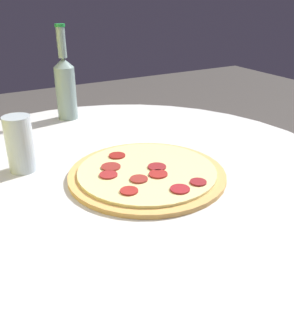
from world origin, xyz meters
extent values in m
cylinder|color=silver|center=(0.00, 0.00, 0.38)|extent=(0.08, 0.08, 0.72)
cylinder|color=silver|center=(0.00, 0.00, 0.75)|extent=(1.08, 1.08, 0.02)
cylinder|color=tan|center=(-0.05, -0.04, 0.77)|extent=(0.34, 0.34, 0.01)
cylinder|color=beige|center=(-0.05, -0.04, 0.78)|extent=(0.30, 0.30, 0.01)
cylinder|color=maroon|center=(0.05, -0.02, 0.78)|extent=(0.04, 0.04, 0.00)
cylinder|color=maroon|center=(-0.08, -0.05, 0.78)|extent=(0.04, 0.04, 0.00)
cylinder|color=maroon|center=(-0.05, -0.07, 0.78)|extent=(0.04, 0.04, 0.00)
cylinder|color=maroon|center=(0.00, 0.02, 0.78)|extent=(0.04, 0.04, 0.00)
cylinder|color=maroon|center=(-0.12, 0.03, 0.78)|extent=(0.04, 0.04, 0.00)
cylinder|color=maroon|center=(-0.03, 0.04, 0.78)|extent=(0.04, 0.04, 0.00)
cylinder|color=maroon|center=(-0.16, -0.06, 0.78)|extent=(0.04, 0.04, 0.00)
cylinder|color=maroon|center=(-0.15, -0.10, 0.78)|extent=(0.03, 0.03, 0.00)
cylinder|color=maroon|center=(-0.08, -0.01, 0.78)|extent=(0.04, 0.04, 0.00)
cylinder|color=gray|center=(0.43, -0.03, 0.85)|extent=(0.06, 0.06, 0.16)
cone|color=gray|center=(0.43, -0.03, 0.94)|extent=(0.06, 0.06, 0.03)
cylinder|color=gray|center=(0.43, -0.03, 0.99)|extent=(0.03, 0.03, 0.09)
cylinder|color=#1E8438|center=(0.43, -0.03, 1.04)|extent=(0.03, 0.03, 0.01)
cylinder|color=#ADBCC6|center=(0.12, 0.18, 0.83)|extent=(0.06, 0.06, 0.13)
camera|label=1|loc=(-0.68, 0.32, 1.14)|focal=40.00mm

